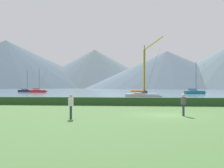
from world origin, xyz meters
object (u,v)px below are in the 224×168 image
(person_standing_walker, at_px, (71,104))
(person_seated_viewer, at_px, (183,103))
(sailboat_slip_0, at_px, (142,96))
(sailboat_slip_4, at_px, (195,92))
(sailboat_slip_1, at_px, (38,91))
(dock_crane, at_px, (145,74))
(sailboat_slip_2, at_px, (26,91))

(person_standing_walker, bearing_deg, person_seated_viewer, 11.85)
(sailboat_slip_0, distance_m, person_seated_viewer, 28.68)
(sailboat_slip_4, bearing_deg, person_standing_walker, -119.09)
(sailboat_slip_1, relative_size, sailboat_slip_4, 0.92)
(sailboat_slip_1, bearing_deg, sailboat_slip_4, -21.50)
(sailboat_slip_1, relative_size, dock_crane, 0.47)
(sailboat_slip_4, relative_size, person_seated_viewer, 5.89)
(sailboat_slip_0, distance_m, sailboat_slip_1, 65.41)
(person_seated_viewer, bearing_deg, sailboat_slip_0, 94.23)
(sailboat_slip_1, bearing_deg, sailboat_slip_0, -60.00)
(sailboat_slip_1, height_order, person_standing_walker, sailboat_slip_1)
(sailboat_slip_2, relative_size, dock_crane, 0.48)
(sailboat_slip_1, xyz_separation_m, person_seated_viewer, (42.50, -80.81, 0.40))
(sailboat_slip_0, xyz_separation_m, dock_crane, (0.65, 44.21, 5.93))
(sailboat_slip_4, xyz_separation_m, dock_crane, (-14.95, 6.19, 5.91))
(sailboat_slip_0, relative_size, sailboat_slip_2, 1.04)
(sailboat_slip_1, xyz_separation_m, sailboat_slip_2, (-8.24, 8.23, 0.02))
(sailboat_slip_2, height_order, person_standing_walker, sailboat_slip_2)
(sailboat_slip_4, distance_m, person_seated_viewer, 67.66)
(sailboat_slip_0, height_order, sailboat_slip_1, sailboat_slip_0)
(dock_crane, bearing_deg, sailboat_slip_1, 168.53)
(sailboat_slip_2, distance_m, dock_crane, 51.21)
(sailboat_slip_2, bearing_deg, person_seated_viewer, -72.12)
(person_seated_viewer, bearing_deg, person_standing_walker, -163.57)
(sailboat_slip_1, height_order, person_seated_viewer, sailboat_slip_1)
(person_seated_viewer, bearing_deg, sailboat_slip_1, 115.54)
(sailboat_slip_2, relative_size, person_seated_viewer, 5.51)
(sailboat_slip_0, height_order, sailboat_slip_4, sailboat_slip_4)
(sailboat_slip_0, xyz_separation_m, sailboat_slip_2, (-47.52, 60.53, 0.02))
(dock_crane, bearing_deg, sailboat_slip_2, 161.28)
(sailboat_slip_2, height_order, sailboat_slip_4, sailboat_slip_4)
(person_seated_viewer, xyz_separation_m, person_standing_walker, (-7.79, -2.63, 0.00))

